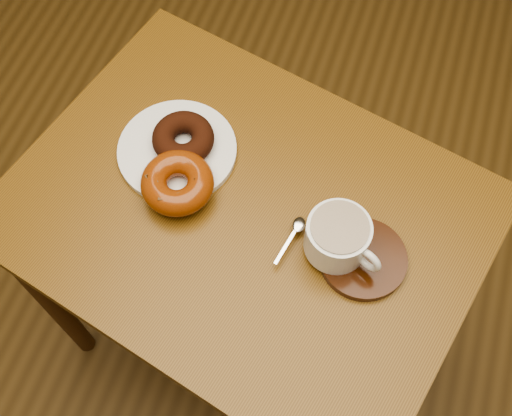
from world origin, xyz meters
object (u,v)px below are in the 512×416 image
(cafe_table, at_px, (245,239))
(saucer, at_px, (363,259))
(coffee_cup, at_px, (338,237))
(donut_plate, at_px, (177,150))

(cafe_table, xyz_separation_m, saucer, (0.21, -0.03, 0.12))
(saucer, xyz_separation_m, coffee_cup, (-0.05, 0.00, 0.04))
(donut_plate, distance_m, coffee_cup, 0.32)
(saucer, bearing_deg, coffee_cup, 175.23)
(cafe_table, relative_size, donut_plate, 4.31)
(cafe_table, height_order, donut_plate, donut_plate)
(cafe_table, xyz_separation_m, donut_plate, (-0.15, 0.07, 0.12))
(coffee_cup, bearing_deg, cafe_table, -163.93)
(donut_plate, bearing_deg, coffee_cup, -17.12)
(saucer, relative_size, coffee_cup, 1.09)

